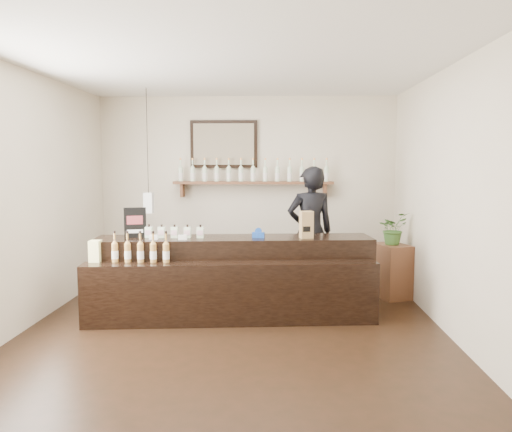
{
  "coord_description": "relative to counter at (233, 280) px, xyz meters",
  "views": [
    {
      "loc": [
        0.45,
        -5.15,
        1.79
      ],
      "look_at": [
        0.21,
        0.7,
        1.17
      ],
      "focal_mm": 35.0,
      "sensor_mm": 36.0,
      "label": 1
    }
  ],
  "objects": [
    {
      "name": "potted_plant",
      "position": [
        2.06,
        0.89,
        0.5
      ],
      "size": [
        0.51,
        0.5,
        0.43
      ],
      "primitive_type": "imported",
      "rotation": [
        0.0,
        0.0,
        0.62
      ],
      "color": "#396428",
      "rests_on": "side_cabinet"
    },
    {
      "name": "paper_bag",
      "position": [
        0.86,
        0.09,
        0.64
      ],
      "size": [
        0.17,
        0.14,
        0.32
      ],
      "color": "#A0814D",
      "rests_on": "counter"
    },
    {
      "name": "promo_sign",
      "position": [
        -1.16,
        0.05,
        0.66
      ],
      "size": [
        0.25,
        0.09,
        0.36
      ],
      "color": "black",
      "rests_on": "counter"
    },
    {
      "name": "back_wall_decor",
      "position": [
        -0.09,
        1.79,
        1.32
      ],
      "size": [
        2.66,
        0.96,
        1.69
      ],
      "color": "brown",
      "rests_on": "ground"
    },
    {
      "name": "shopkeeper",
      "position": [
        0.97,
        0.97,
        0.56
      ],
      "size": [
        0.81,
        0.63,
        1.98
      ],
      "primitive_type": "imported",
      "rotation": [
        0.0,
        0.0,
        3.38
      ],
      "color": "black",
      "rests_on": "ground"
    },
    {
      "name": "counter",
      "position": [
        0.0,
        0.0,
        0.0
      ],
      "size": [
        3.31,
        1.16,
        1.07
      ],
      "color": "black",
      "rests_on": "ground"
    },
    {
      "name": "ground",
      "position": [
        0.06,
        -0.58,
        -0.43
      ],
      "size": [
        5.0,
        5.0,
        0.0
      ],
      "primitive_type": "plane",
      "color": "black",
      "rests_on": "ground"
    },
    {
      "name": "room_shell",
      "position": [
        0.06,
        -0.58,
        1.27
      ],
      "size": [
        5.0,
        5.0,
        5.0
      ],
      "color": "beige",
      "rests_on": "ground"
    },
    {
      "name": "side_cabinet",
      "position": [
        2.06,
        0.89,
        -0.07
      ],
      "size": [
        0.5,
        0.58,
        0.72
      ],
      "color": "brown",
      "rests_on": "ground"
    },
    {
      "name": "tape_dispenser",
      "position": [
        0.3,
        0.1,
        0.53
      ],
      "size": [
        0.15,
        0.07,
        0.12
      ],
      "color": "#16409D",
      "rests_on": "counter"
    }
  ]
}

